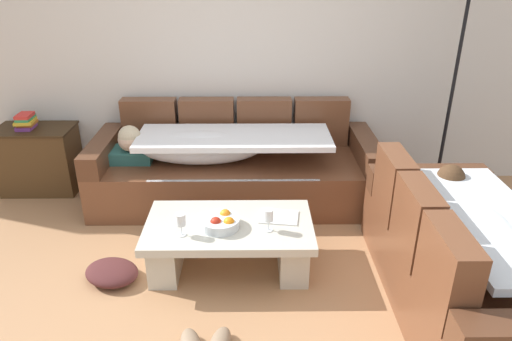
# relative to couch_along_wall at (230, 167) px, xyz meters

# --- Properties ---
(ground_plane) EXTENTS (14.00, 14.00, 0.00)m
(ground_plane) POSITION_rel_couch_along_wall_xyz_m (0.02, -1.63, -0.33)
(ground_plane) COLOR #AD7B52
(back_wall) EXTENTS (9.00, 0.10, 2.70)m
(back_wall) POSITION_rel_couch_along_wall_xyz_m (0.02, 0.52, 1.02)
(back_wall) COLOR silver
(back_wall) RESTS_ON ground_plane
(couch_along_wall) EXTENTS (2.57, 0.92, 0.88)m
(couch_along_wall) POSITION_rel_couch_along_wall_xyz_m (0.00, 0.00, 0.00)
(couch_along_wall) COLOR brown
(couch_along_wall) RESTS_ON ground_plane
(couch_near_window) EXTENTS (0.92, 1.86, 0.88)m
(couch_near_window) POSITION_rel_couch_along_wall_xyz_m (1.57, -1.50, 0.01)
(couch_near_window) COLOR brown
(couch_near_window) RESTS_ON ground_plane
(coffee_table) EXTENTS (1.20, 0.68, 0.38)m
(coffee_table) POSITION_rel_couch_along_wall_xyz_m (0.04, -1.08, -0.09)
(coffee_table) COLOR beige
(coffee_table) RESTS_ON ground_plane
(fruit_bowl) EXTENTS (0.28, 0.28, 0.10)m
(fruit_bowl) POSITION_rel_couch_along_wall_xyz_m (-0.02, -1.13, 0.09)
(fruit_bowl) COLOR silver
(fruit_bowl) RESTS_ON coffee_table
(wine_glass_near_left) EXTENTS (0.07, 0.07, 0.17)m
(wine_glass_near_left) POSITION_rel_couch_along_wall_xyz_m (-0.28, -1.23, 0.17)
(wine_glass_near_left) COLOR silver
(wine_glass_near_left) RESTS_ON coffee_table
(wine_glass_near_right) EXTENTS (0.07, 0.07, 0.17)m
(wine_glass_near_right) POSITION_rel_couch_along_wall_xyz_m (0.32, -1.18, 0.17)
(wine_glass_near_right) COLOR silver
(wine_glass_near_right) RESTS_ON coffee_table
(open_magazine) EXTENTS (0.31, 0.25, 0.01)m
(open_magazine) POSITION_rel_couch_along_wall_xyz_m (0.40, -1.00, 0.06)
(open_magazine) COLOR white
(open_magazine) RESTS_ON coffee_table
(side_cabinet) EXTENTS (0.72, 0.44, 0.64)m
(side_cabinet) POSITION_rel_couch_along_wall_xyz_m (-1.86, 0.22, -0.01)
(side_cabinet) COLOR #4B3219
(side_cabinet) RESTS_ON ground_plane
(book_stack_on_cabinet) EXTENTS (0.18, 0.23, 0.14)m
(book_stack_on_cabinet) POSITION_rel_couch_along_wall_xyz_m (-1.91, 0.22, 0.38)
(book_stack_on_cabinet) COLOR #72337F
(book_stack_on_cabinet) RESTS_ON side_cabinet
(floor_lamp) EXTENTS (0.33, 0.31, 1.95)m
(floor_lamp) POSITION_rel_couch_along_wall_xyz_m (1.97, 0.12, 0.79)
(floor_lamp) COLOR black
(floor_lamp) RESTS_ON ground_plane
(crumpled_garment) EXTENTS (0.50, 0.46, 0.12)m
(crumpled_garment) POSITION_rel_couch_along_wall_xyz_m (-0.81, -1.22, -0.27)
(crumpled_garment) COLOR #4C2323
(crumpled_garment) RESTS_ON ground_plane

